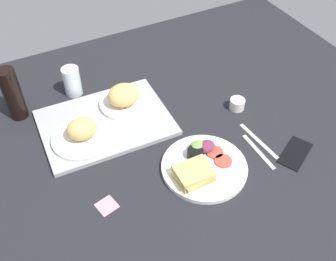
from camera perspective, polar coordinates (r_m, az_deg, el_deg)
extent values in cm
cube|color=black|center=(134.93, -0.17, -2.73)|extent=(190.00, 150.00, 3.00)
cube|color=#9EA0A3|center=(142.59, -9.02, 1.15)|extent=(46.10, 34.51, 1.60)
cylinder|color=white|center=(136.48, -12.25, -1.04)|extent=(20.94, 20.94, 1.40)
ellipsoid|color=#DBB266|center=(133.61, -12.37, 0.26)|extent=(10.25, 8.85, 6.99)
cylinder|color=white|center=(147.33, -6.15, 4.00)|extent=(19.23, 19.23, 1.40)
ellipsoid|color=#DBB266|center=(143.57, -6.47, 5.12)|extent=(11.52, 9.95, 7.85)
cylinder|color=white|center=(127.21, 5.26, -5.32)|extent=(27.62, 27.62, 1.60)
cube|color=tan|center=(122.78, 3.69, -6.59)|extent=(11.05, 9.06, 1.40)
cube|color=#B2C66B|center=(121.85, 3.72, -6.24)|extent=(12.21, 10.53, 1.00)
cube|color=#DBB266|center=(120.92, 3.74, -5.88)|extent=(11.16, 9.20, 1.40)
cylinder|color=#D14738|center=(128.05, 8.00, -4.40)|extent=(5.60, 5.60, 0.80)
cylinder|color=#D14738|center=(130.18, 6.80, -3.16)|extent=(5.60, 5.60, 0.80)
cylinder|color=black|center=(127.84, 3.95, -3.30)|extent=(5.20, 5.20, 3.00)
cylinder|color=#EFEACC|center=(127.02, 3.98, -2.97)|extent=(4.26, 4.26, 0.60)
ellipsoid|color=#729E4C|center=(129.39, 4.35, -2.37)|extent=(6.00, 4.80, 3.60)
ellipsoid|color=#6B2D47|center=(129.73, 5.55, -2.32)|extent=(6.00, 4.80, 3.60)
cylinder|color=silver|center=(155.26, -13.70, 6.94)|extent=(6.53, 6.53, 11.45)
cylinder|color=black|center=(148.40, -21.54, 4.94)|extent=(6.40, 6.40, 20.26)
cylinder|color=silver|center=(148.68, 9.96, 3.80)|extent=(5.60, 5.60, 4.00)
cube|color=#B7B7BC|center=(135.37, 12.96, -2.95)|extent=(1.51, 17.01, 0.50)
cube|color=#B7B7BC|center=(138.81, 12.97, -1.44)|extent=(2.86, 19.05, 0.50)
cube|color=black|center=(137.98, 17.94, -3.09)|extent=(16.09, 13.17, 0.80)
cube|color=pink|center=(120.19, -8.83, -10.68)|extent=(6.70, 6.70, 0.12)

